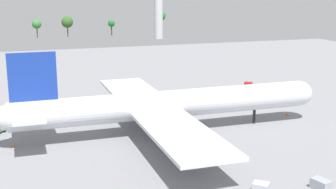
% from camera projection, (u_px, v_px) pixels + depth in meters
% --- Properties ---
extents(ground_plane, '(294.37, 294.37, 0.00)m').
position_uv_depth(ground_plane, '(168.00, 132.00, 104.52)').
color(ground_plane, gray).
extents(cargo_airplane, '(73.59, 67.23, 19.41)m').
position_uv_depth(cargo_airplane, '(166.00, 105.00, 102.87)').
color(cargo_airplane, silver).
rests_on(cargo_airplane, ground_plane).
extents(baggage_tug, '(4.14, 4.43, 2.13)m').
position_uv_depth(baggage_tug, '(248.00, 84.00, 148.95)').
color(baggage_tug, '#B21E19').
rests_on(baggage_tug, ground_plane).
extents(cargo_container_fore, '(3.24, 3.22, 1.75)m').
position_uv_depth(cargo_container_fore, '(261.00, 188.00, 73.76)').
color(cargo_container_fore, '#B7BCC6').
rests_on(cargo_container_fore, ground_plane).
extents(cargo_container_aft, '(2.72, 3.44, 1.71)m').
position_uv_depth(cargo_container_aft, '(321.00, 184.00, 75.13)').
color(cargo_container_aft, '#999EA8').
rests_on(cargo_container_aft, ground_plane).
extents(safety_cone_nose, '(0.57, 0.57, 0.81)m').
position_uv_depth(safety_cone_nose, '(287.00, 114.00, 117.86)').
color(safety_cone_nose, orange).
rests_on(safety_cone_nose, ground_plane).
extents(safety_cone_tail, '(0.45, 0.45, 0.65)m').
position_uv_depth(safety_cone_tail, '(14.00, 145.00, 95.29)').
color(safety_cone_tail, orange).
rests_on(safety_cone_tail, ground_plane).
extents(control_tower, '(9.93, 9.93, 34.48)m').
position_uv_depth(control_tower, '(158.00, 4.00, 280.11)').
color(control_tower, silver).
rests_on(control_tower, ground_plane).
extents(tree_line_backdrop, '(143.85, 7.29, 15.58)m').
position_uv_depth(tree_line_backdrop, '(85.00, 21.00, 296.62)').
color(tree_line_backdrop, '#51381E').
rests_on(tree_line_backdrop, ground_plane).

